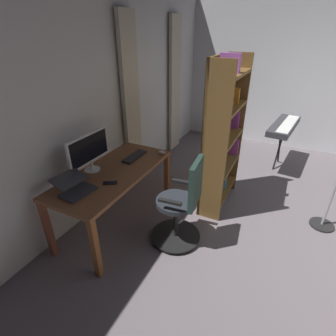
# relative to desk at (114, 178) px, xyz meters

# --- Properties ---
(back_room_partition) EXTENTS (5.78, 0.10, 2.85)m
(back_room_partition) POSITION_rel_desk_xyz_m (-0.68, -0.50, 0.79)
(back_room_partition) COLOR silver
(back_room_partition) RESTS_ON ground
(curtain_left_panel) EXTENTS (0.39, 0.06, 2.37)m
(curtain_left_panel) POSITION_rel_desk_xyz_m (-2.46, -0.39, 0.55)
(curtain_left_panel) COLOR beige
(curtain_left_panel) RESTS_ON ground
(curtain_right_panel) EXTENTS (0.36, 0.06, 2.37)m
(curtain_right_panel) POSITION_rel_desk_xyz_m (-1.01, -0.39, 0.55)
(curtain_right_panel) COLOR beige
(curtain_right_panel) RESTS_ON ground
(desk) EXTENTS (1.56, 0.69, 0.73)m
(desk) POSITION_rel_desk_xyz_m (0.00, 0.00, 0.00)
(desk) COLOR brown
(desk) RESTS_ON ground
(office_chair) EXTENTS (0.56, 0.56, 1.03)m
(office_chair) POSITION_rel_desk_xyz_m (-0.06, 0.83, -0.17)
(office_chair) COLOR black
(office_chair) RESTS_ON ground
(computer_monitor) EXTENTS (0.61, 0.18, 0.43)m
(computer_monitor) POSITION_rel_desk_xyz_m (0.08, -0.23, 0.34)
(computer_monitor) COLOR white
(computer_monitor) RESTS_ON desk
(computer_keyboard) EXTENTS (0.39, 0.13, 0.02)m
(computer_keyboard) POSITION_rel_desk_xyz_m (-0.41, 0.02, 0.10)
(computer_keyboard) COLOR #232328
(computer_keyboard) RESTS_ON desk
(laptop) EXTENTS (0.34, 0.35, 0.16)m
(laptop) POSITION_rel_desk_xyz_m (0.50, -0.07, 0.14)
(laptop) COLOR #333338
(laptop) RESTS_ON desk
(computer_mouse) EXTENTS (0.06, 0.10, 0.04)m
(computer_mouse) POSITION_rel_desk_xyz_m (-0.66, 0.28, 0.11)
(computer_mouse) COLOR white
(computer_mouse) RESTS_ON desk
(cell_phone_face_up) EXTENTS (0.14, 0.16, 0.01)m
(cell_phone_face_up) POSITION_rel_desk_xyz_m (0.22, 0.13, 0.09)
(cell_phone_face_up) COLOR black
(cell_phone_face_up) RESTS_ON desk
(bookshelf) EXTENTS (0.86, 0.30, 1.92)m
(bookshelf) POSITION_rel_desk_xyz_m (-1.00, 0.93, 0.31)
(bookshelf) COLOR brown
(bookshelf) RESTS_ON ground
(piano_keyboard) EXTENTS (1.15, 0.45, 0.79)m
(piano_keyboard) POSITION_rel_desk_xyz_m (-2.50, 1.60, 0.08)
(piano_keyboard) COLOR black
(piano_keyboard) RESTS_ON ground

